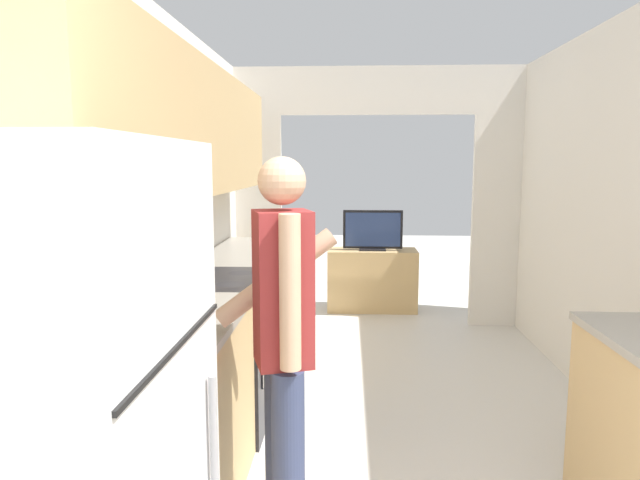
{
  "coord_description": "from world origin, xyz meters",
  "views": [
    {
      "loc": [
        -0.27,
        -0.54,
        1.6
      ],
      "look_at": [
        -0.42,
        2.43,
        1.19
      ],
      "focal_mm": 32.0,
      "sensor_mm": 36.0,
      "label": 1
    }
  ],
  "objects_px": {
    "tv_cabinet": "(372,280)",
    "person": "(283,349)",
    "television": "(373,231)",
    "range_oven": "(217,350)"
  },
  "relations": [
    {
      "from": "person",
      "to": "range_oven",
      "type": "bearing_deg",
      "value": 7.83
    },
    {
      "from": "tv_cabinet",
      "to": "person",
      "type": "bearing_deg",
      "value": -97.4
    },
    {
      "from": "range_oven",
      "to": "tv_cabinet",
      "type": "relative_size",
      "value": 1.09
    },
    {
      "from": "tv_cabinet",
      "to": "television",
      "type": "bearing_deg",
      "value": -90.0
    },
    {
      "from": "person",
      "to": "tv_cabinet",
      "type": "xyz_separation_m",
      "value": [
        0.51,
        3.95,
        -0.54
      ]
    },
    {
      "from": "range_oven",
      "to": "person",
      "type": "xyz_separation_m",
      "value": [
        0.55,
        -1.17,
        0.41
      ]
    },
    {
      "from": "person",
      "to": "tv_cabinet",
      "type": "height_order",
      "value": "person"
    },
    {
      "from": "tv_cabinet",
      "to": "television",
      "type": "xyz_separation_m",
      "value": [
        -0.0,
        -0.04,
        0.54
      ]
    },
    {
      "from": "person",
      "to": "television",
      "type": "height_order",
      "value": "person"
    },
    {
      "from": "television",
      "to": "tv_cabinet",
      "type": "bearing_deg",
      "value": 90.0
    }
  ]
}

